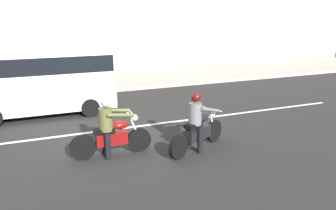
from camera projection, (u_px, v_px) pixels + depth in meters
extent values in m
plane|color=#262626|center=(116.00, 140.00, 9.67)|extent=(80.00, 80.00, 0.00)
cube|color=#A8A399|center=(79.00, 84.00, 16.80)|extent=(40.00, 4.40, 0.14)
cube|color=silver|center=(99.00, 131.00, 10.36)|extent=(18.00, 0.14, 0.01)
cylinder|color=black|center=(214.00, 131.00, 9.51)|extent=(0.61, 0.39, 0.63)
cylinder|color=black|center=(179.00, 147.00, 8.38)|extent=(0.61, 0.39, 0.63)
cylinder|color=silver|center=(212.00, 120.00, 9.33)|extent=(0.33, 0.20, 0.74)
cube|color=black|center=(197.00, 133.00, 8.91)|extent=(0.89, 0.64, 0.32)
ellipsoid|color=black|center=(203.00, 118.00, 8.96)|extent=(0.54, 0.43, 0.22)
cube|color=black|center=(193.00, 125.00, 8.70)|extent=(0.57, 0.45, 0.10)
cylinder|color=silver|center=(211.00, 109.00, 9.20)|extent=(0.35, 0.64, 0.04)
sphere|color=silver|center=(212.00, 113.00, 9.29)|extent=(0.17, 0.17, 0.17)
cylinder|color=silver|center=(186.00, 139.00, 8.82)|extent=(0.66, 0.38, 0.07)
cylinder|color=black|center=(200.00, 140.00, 8.70)|extent=(0.20, 0.20, 0.72)
cylinder|color=black|center=(188.00, 136.00, 8.96)|extent=(0.20, 0.20, 0.72)
cylinder|color=slate|center=(195.00, 114.00, 8.66)|extent=(0.46, 0.46, 0.58)
cylinder|color=slate|center=(210.00, 110.00, 8.77)|extent=(0.71, 0.42, 0.30)
cylinder|color=slate|center=(197.00, 107.00, 9.05)|extent=(0.71, 0.42, 0.30)
sphere|color=tan|center=(196.00, 98.00, 8.57)|extent=(0.20, 0.20, 0.20)
sphere|color=#510F0F|center=(196.00, 97.00, 8.56)|extent=(0.25, 0.25, 0.25)
cylinder|color=black|center=(139.00, 140.00, 8.82)|extent=(0.64, 0.13, 0.64)
cylinder|color=black|center=(83.00, 147.00, 8.33)|extent=(0.64, 0.13, 0.64)
cylinder|color=silver|center=(134.00, 127.00, 8.68)|extent=(0.38, 0.06, 0.82)
cube|color=maroon|center=(111.00, 138.00, 8.54)|extent=(0.80, 0.30, 0.32)
ellipsoid|color=maroon|center=(120.00, 125.00, 8.53)|extent=(0.48, 0.25, 0.22)
cube|color=black|center=(104.00, 131.00, 8.42)|extent=(0.52, 0.25, 0.10)
cylinder|color=silver|center=(131.00, 113.00, 8.55)|extent=(0.05, 0.70, 0.04)
sphere|color=silver|center=(135.00, 118.00, 8.62)|extent=(0.17, 0.17, 0.17)
cylinder|color=silver|center=(99.00, 142.00, 8.61)|extent=(0.70, 0.08, 0.07)
cylinder|color=black|center=(108.00, 147.00, 8.35)|extent=(0.15, 0.15, 0.67)
cylinder|color=black|center=(105.00, 141.00, 8.71)|extent=(0.15, 0.15, 0.67)
cylinder|color=brown|center=(106.00, 119.00, 8.36)|extent=(0.35, 0.35, 0.58)
cylinder|color=brown|center=(121.00, 115.00, 8.23)|extent=(0.67, 0.10, 0.16)
cylinder|color=brown|center=(117.00, 110.00, 8.63)|extent=(0.67, 0.10, 0.16)
sphere|color=tan|center=(106.00, 103.00, 8.25)|extent=(0.20, 0.20, 0.20)
sphere|color=#B7B7BC|center=(106.00, 102.00, 8.25)|extent=(0.25, 0.25, 0.25)
cube|color=silver|center=(40.00, 80.00, 11.74)|extent=(4.97, 1.90, 2.01)
cube|color=black|center=(38.00, 63.00, 11.58)|extent=(4.82, 1.93, 0.56)
cylinder|color=black|center=(86.00, 101.00, 12.54)|extent=(0.64, 1.96, 0.64)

